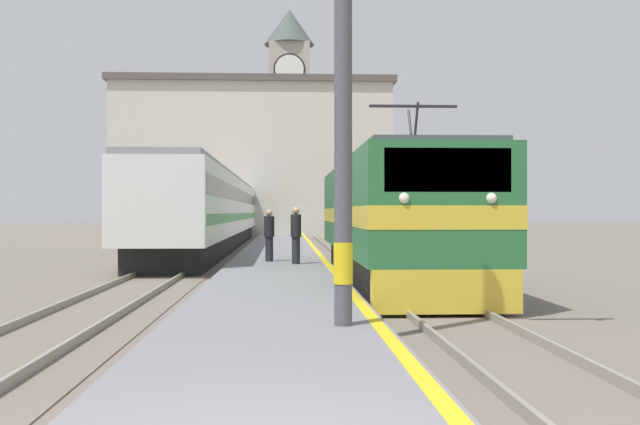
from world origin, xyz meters
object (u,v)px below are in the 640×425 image
locomotive_train (391,219)px  second_waiting_passenger (269,234)px  person_on_platform (296,234)px  clock_tower (289,113)px  passenger_train (225,210)px  catenary_mast (349,66)px

locomotive_train → second_waiting_passenger: (-3.46, 4.24, -0.55)m
person_on_platform → clock_tower: size_ratio=0.08×
locomotive_train → person_on_platform: 3.99m
locomotive_train → passenger_train: (-6.68, 26.08, 0.29)m
locomotive_train → second_waiting_passenger: 5.50m
catenary_mast → clock_tower: 62.63m
locomotive_train → passenger_train: size_ratio=0.29×
person_on_platform → passenger_train: bearing=100.0°
clock_tower → second_waiting_passenger: bearing=-91.2°
person_on_platform → locomotive_train: bearing=-49.1°
passenger_train → clock_tower: (4.20, 26.21, 9.59)m
passenger_train → second_waiting_passenger: size_ratio=29.23×
person_on_platform → catenary_mast: bearing=-87.5°
clock_tower → catenary_mast: bearing=-89.6°
locomotive_train → catenary_mast: size_ratio=1.95×
locomotive_train → clock_tower: clock_tower is taller
passenger_train → second_waiting_passenger: passenger_train is taller
passenger_train → person_on_platform: passenger_train is taller
catenary_mast → second_waiting_passenger: bearing=95.8°
passenger_train → person_on_platform: 23.46m
passenger_train → second_waiting_passenger: (3.22, -21.83, -0.84)m
passenger_train → clock_tower: size_ratio=2.32×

